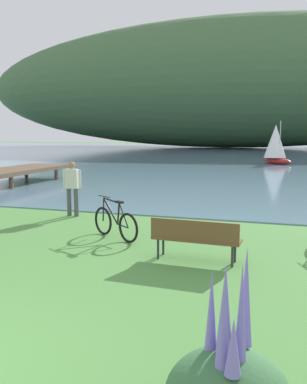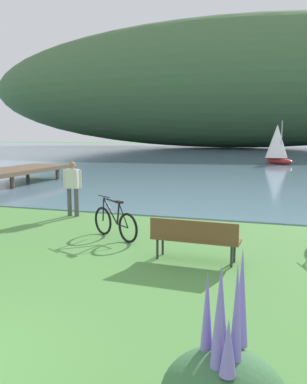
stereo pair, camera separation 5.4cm
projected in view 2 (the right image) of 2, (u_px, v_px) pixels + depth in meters
The scene contains 6 objects.
bay_water at pixel (252, 154), 50.66m from camera, with size 180.00×80.00×0.04m, color #6B8EA8.
distant_hillside at pixel (229, 84), 70.05m from camera, with size 90.78×28.00×21.47m, color #42663D.
park_bench_near_camera at pixel (195, 237), 8.32m from camera, with size 1.82×0.56×0.88m.
bicycle_beside_path at pixel (115, 223), 10.18m from camera, with size 1.54×0.98×1.01m.
person_at_shoreline at pixel (73, 185), 12.85m from camera, with size 0.61×0.24×1.71m.
sailboat_mid_bay at pixel (277, 144), 33.82m from camera, with size 2.80×2.82×3.51m.
Camera 2 is at (3.94, -2.87, 2.60)m, focal length 38.72 mm.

